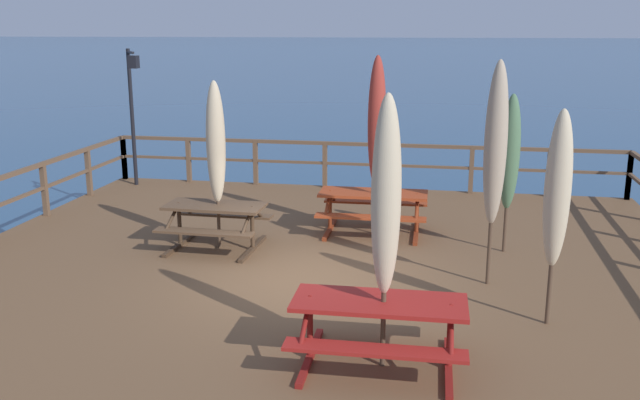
{
  "coord_description": "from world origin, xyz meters",
  "views": [
    {
      "loc": [
        1.95,
        -9.66,
        4.54
      ],
      "look_at": [
        0.0,
        0.95,
        1.85
      ],
      "focal_mm": 39.15,
      "sensor_mm": 36.0,
      "label": 1
    }
  ],
  "objects_px": {
    "picnic_table_back_left": "(373,203)",
    "patio_umbrella_tall_front": "(377,123)",
    "patio_umbrella_short_front": "(216,143)",
    "patio_umbrella_tall_mid_left": "(386,198)",
    "patio_umbrella_short_mid": "(558,190)",
    "patio_umbrella_short_back": "(496,145)",
    "patio_umbrella_tall_mid_right": "(510,153)",
    "picnic_table_back_right": "(215,217)",
    "lamp_post_hooked": "(133,97)",
    "picnic_table_front_left": "(379,318)"
  },
  "relations": [
    {
      "from": "patio_umbrella_tall_mid_left",
      "to": "picnic_table_back_right",
      "type": "bearing_deg",
      "value": 130.52
    },
    {
      "from": "picnic_table_front_left",
      "to": "patio_umbrella_tall_mid_right",
      "type": "xyz_separation_m",
      "value": [
        1.67,
        4.43,
        1.13
      ]
    },
    {
      "from": "patio_umbrella_short_back",
      "to": "patio_umbrella_tall_mid_right",
      "type": "bearing_deg",
      "value": 77.9
    },
    {
      "from": "patio_umbrella_short_front",
      "to": "patio_umbrella_tall_front",
      "type": "xyz_separation_m",
      "value": [
        2.54,
        1.28,
        0.24
      ]
    },
    {
      "from": "patio_umbrella_short_mid",
      "to": "patio_umbrella_short_back",
      "type": "bearing_deg",
      "value": 117.24
    },
    {
      "from": "patio_umbrella_short_front",
      "to": "patio_umbrella_tall_front",
      "type": "bearing_deg",
      "value": 26.72
    },
    {
      "from": "patio_umbrella_short_front",
      "to": "patio_umbrella_tall_mid_right",
      "type": "height_order",
      "value": "patio_umbrella_short_front"
    },
    {
      "from": "picnic_table_back_left",
      "to": "patio_umbrella_short_back",
      "type": "xyz_separation_m",
      "value": [
        1.95,
        -2.32,
        1.51
      ]
    },
    {
      "from": "patio_umbrella_short_mid",
      "to": "patio_umbrella_short_back",
      "type": "xyz_separation_m",
      "value": [
        -0.68,
        1.32,
        0.32
      ]
    },
    {
      "from": "picnic_table_back_right",
      "to": "patio_umbrella_short_mid",
      "type": "distance_m",
      "value": 5.76
    },
    {
      "from": "patio_umbrella_tall_mid_right",
      "to": "patio_umbrella_short_front",
      "type": "bearing_deg",
      "value": -172.36
    },
    {
      "from": "picnic_table_back_right",
      "to": "patio_umbrella_tall_front",
      "type": "relative_size",
      "value": 0.53
    },
    {
      "from": "picnic_table_back_right",
      "to": "lamp_post_hooked",
      "type": "xyz_separation_m",
      "value": [
        -3.36,
        4.22,
        1.56
      ]
    },
    {
      "from": "patio_umbrella_tall_front",
      "to": "patio_umbrella_tall_mid_right",
      "type": "xyz_separation_m",
      "value": [
        2.25,
        -0.64,
        -0.36
      ]
    },
    {
      "from": "picnic_table_back_left",
      "to": "patio_umbrella_tall_mid_left",
      "type": "distance_m",
      "value": 5.37
    },
    {
      "from": "picnic_table_front_left",
      "to": "patio_umbrella_tall_mid_right",
      "type": "bearing_deg",
      "value": 69.3
    },
    {
      "from": "picnic_table_back_left",
      "to": "patio_umbrella_tall_front",
      "type": "distance_m",
      "value": 1.49
    },
    {
      "from": "patio_umbrella_short_mid",
      "to": "patio_umbrella_short_front",
      "type": "bearing_deg",
      "value": 155.95
    },
    {
      "from": "lamp_post_hooked",
      "to": "patio_umbrella_tall_front",
      "type": "bearing_deg",
      "value": -25.94
    },
    {
      "from": "patio_umbrella_short_mid",
      "to": "patio_umbrella_short_back",
      "type": "height_order",
      "value": "patio_umbrella_short_back"
    },
    {
      "from": "picnic_table_front_left",
      "to": "patio_umbrella_short_front",
      "type": "xyz_separation_m",
      "value": [
        -3.12,
        3.79,
        1.25
      ]
    },
    {
      "from": "patio_umbrella_tall_mid_right",
      "to": "patio_umbrella_tall_mid_left",
      "type": "bearing_deg",
      "value": -110.1
    },
    {
      "from": "picnic_table_back_left",
      "to": "patio_umbrella_tall_mid_left",
      "type": "relative_size",
      "value": 0.65
    },
    {
      "from": "patio_umbrella_tall_mid_right",
      "to": "lamp_post_hooked",
      "type": "bearing_deg",
      "value": 156.71
    },
    {
      "from": "patio_umbrella_short_front",
      "to": "patio_umbrella_short_mid",
      "type": "relative_size",
      "value": 1.04
    },
    {
      "from": "picnic_table_back_right",
      "to": "patio_umbrella_short_front",
      "type": "xyz_separation_m",
      "value": [
        0.04,
        0.05,
        1.26
      ]
    },
    {
      "from": "picnic_table_back_right",
      "to": "picnic_table_back_left",
      "type": "relative_size",
      "value": 0.86
    },
    {
      "from": "picnic_table_front_left",
      "to": "patio_umbrella_short_front",
      "type": "relative_size",
      "value": 0.68
    },
    {
      "from": "patio_umbrella_short_front",
      "to": "picnic_table_back_right",
      "type": "bearing_deg",
      "value": -131.24
    },
    {
      "from": "patio_umbrella_tall_front",
      "to": "patio_umbrella_short_back",
      "type": "distance_m",
      "value": 2.95
    },
    {
      "from": "picnic_table_back_right",
      "to": "patio_umbrella_tall_mid_right",
      "type": "height_order",
      "value": "patio_umbrella_tall_mid_right"
    },
    {
      "from": "patio_umbrella_short_front",
      "to": "patio_umbrella_short_mid",
      "type": "distance_m",
      "value": 5.61
    },
    {
      "from": "patio_umbrella_short_front",
      "to": "patio_umbrella_short_mid",
      "type": "xyz_separation_m",
      "value": [
        5.13,
        -2.29,
        -0.06
      ]
    },
    {
      "from": "patio_umbrella_tall_mid_left",
      "to": "patio_umbrella_short_mid",
      "type": "relative_size",
      "value": 1.11
    },
    {
      "from": "patio_umbrella_short_mid",
      "to": "patio_umbrella_tall_front",
      "type": "bearing_deg",
      "value": 125.91
    },
    {
      "from": "patio_umbrella_tall_mid_right",
      "to": "picnic_table_back_right",
      "type": "bearing_deg",
      "value": -171.86
    },
    {
      "from": "patio_umbrella_short_mid",
      "to": "patio_umbrella_tall_mid_left",
      "type": "bearing_deg",
      "value": -142.28
    },
    {
      "from": "picnic_table_back_right",
      "to": "patio_umbrella_short_mid",
      "type": "height_order",
      "value": "patio_umbrella_short_mid"
    },
    {
      "from": "patio_umbrella_tall_front",
      "to": "patio_umbrella_short_back",
      "type": "xyz_separation_m",
      "value": [
        1.91,
        -2.25,
        0.03
      ]
    },
    {
      "from": "patio_umbrella_tall_front",
      "to": "patio_umbrella_short_mid",
      "type": "height_order",
      "value": "patio_umbrella_tall_front"
    },
    {
      "from": "picnic_table_front_left",
      "to": "lamp_post_hooked",
      "type": "relative_size",
      "value": 0.61
    },
    {
      "from": "picnic_table_front_left",
      "to": "patio_umbrella_tall_mid_right",
      "type": "relative_size",
      "value": 0.73
    },
    {
      "from": "patio_umbrella_short_back",
      "to": "patio_umbrella_tall_mid_left",
      "type": "bearing_deg",
      "value": -114.34
    },
    {
      "from": "picnic_table_front_left",
      "to": "lamp_post_hooked",
      "type": "xyz_separation_m",
      "value": [
        -6.52,
        7.96,
        1.55
      ]
    },
    {
      "from": "patio_umbrella_tall_mid_left",
      "to": "patio_umbrella_short_front",
      "type": "bearing_deg",
      "value": 129.78
    },
    {
      "from": "patio_umbrella_short_back",
      "to": "lamp_post_hooked",
      "type": "xyz_separation_m",
      "value": [
        -7.85,
        5.14,
        0.04
      ]
    },
    {
      "from": "patio_umbrella_short_front",
      "to": "patio_umbrella_short_mid",
      "type": "bearing_deg",
      "value": -24.05
    },
    {
      "from": "picnic_table_back_left",
      "to": "patio_umbrella_tall_front",
      "type": "relative_size",
      "value": 0.62
    },
    {
      "from": "picnic_table_back_right",
      "to": "patio_umbrella_short_mid",
      "type": "relative_size",
      "value": 0.62
    },
    {
      "from": "patio_umbrella_short_front",
      "to": "patio_umbrella_tall_mid_left",
      "type": "height_order",
      "value": "patio_umbrella_tall_mid_left"
    }
  ]
}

